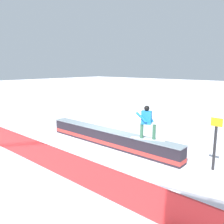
% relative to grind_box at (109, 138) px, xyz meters
% --- Properties ---
extents(ground_plane, '(120.00, 120.00, 0.00)m').
position_rel_grind_box_xyz_m(ground_plane, '(0.00, 0.00, -0.35)').
color(ground_plane, white).
extents(grind_box, '(7.58, 0.64, 0.76)m').
position_rel_grind_box_xyz_m(grind_box, '(0.00, 0.00, 0.00)').
color(grind_box, '#25212A').
rests_on(grind_box, ground_plane).
extents(snowboarder, '(1.43, 0.77, 1.40)m').
position_rel_grind_box_xyz_m(snowboarder, '(-2.13, 0.02, 1.18)').
color(snowboarder, silver).
rests_on(snowboarder, grind_box).
extents(safety_fence, '(13.84, 0.08, 0.94)m').
position_rel_grind_box_xyz_m(safety_fence, '(0.00, 3.47, 0.12)').
color(safety_fence, red).
rests_on(safety_fence, ground_plane).
extents(trail_marker, '(0.40, 0.10, 1.94)m').
position_rel_grind_box_xyz_m(trail_marker, '(-4.70, -0.49, 0.69)').
color(trail_marker, '#262628').
rests_on(trail_marker, ground_plane).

